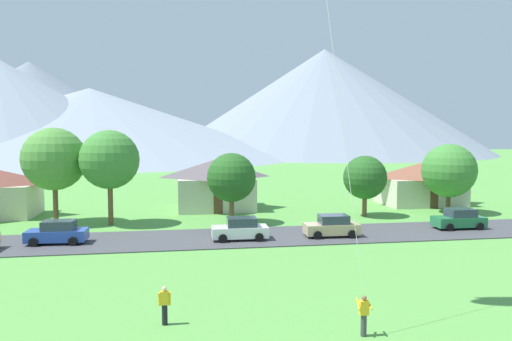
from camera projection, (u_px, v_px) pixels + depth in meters
name	position (u px, v px, depth m)	size (l,w,h in m)	color
road_strip	(207.00, 238.00, 37.28)	(160.00, 7.12, 0.08)	#424247
mountain_west_ridge	(324.00, 102.00, 185.99)	(122.54, 122.54, 39.50)	gray
mountain_far_west_ridge	(31.00, 109.00, 169.67)	(102.52, 102.52, 32.55)	slate
mountain_central_ridge	(90.00, 123.00, 156.44)	(134.61, 134.61, 22.17)	gray
house_leftmost	(215.00, 183.00, 51.73)	(8.50, 7.53, 5.26)	beige
house_right_center	(420.00, 183.00, 54.98)	(9.17, 6.81, 4.68)	beige
tree_near_left	(110.00, 160.00, 42.50)	(5.17, 5.17, 8.36)	brown
tree_left_of_center	(449.00, 171.00, 48.80)	(5.36, 5.36, 6.99)	#4C3823
tree_center	(54.00, 159.00, 43.04)	(5.57, 5.57, 8.58)	brown
tree_right_of_center	(231.00, 178.00, 43.28)	(4.38, 4.38, 6.33)	brown
tree_far_right	(365.00, 178.00, 46.99)	(4.20, 4.20, 5.90)	brown
parked_car_tan_west_end	(332.00, 226.00, 37.80)	(4.26, 2.19, 1.68)	tan
parked_car_white_mid_west	(240.00, 229.00, 36.66)	(4.23, 2.14, 1.68)	white
parked_car_green_mid_east	(459.00, 219.00, 40.87)	(4.22, 2.11, 1.68)	#237042
parked_car_blue_east_end	(57.00, 233.00, 35.40)	(4.28, 2.24, 1.68)	#2847A8
watcher_person	(165.00, 305.00, 20.62)	(0.56, 0.24, 1.68)	black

